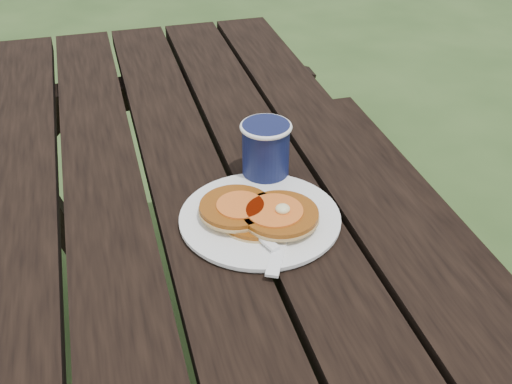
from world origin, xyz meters
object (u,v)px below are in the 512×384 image
object	(u,v)px
picnic_table	(207,357)
plate	(260,219)
coffee_cup	(266,148)
pancake_stack	(259,213)

from	to	relation	value
picnic_table	plate	bearing A→B (deg)	-39.17
plate	coffee_cup	bearing A→B (deg)	69.98
plate	coffee_cup	size ratio (longest dim) A/B	2.39
coffee_cup	pancake_stack	bearing A→B (deg)	-110.19
pancake_stack	coffee_cup	distance (m)	0.15
picnic_table	pancake_stack	distance (m)	0.42
plate	pancake_stack	xyz separation A→B (m)	(-0.00, -0.01, 0.02)
plate	pancake_stack	world-z (taller)	pancake_stack
picnic_table	pancake_stack	world-z (taller)	pancake_stack
pancake_stack	coffee_cup	size ratio (longest dim) A/B	1.72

